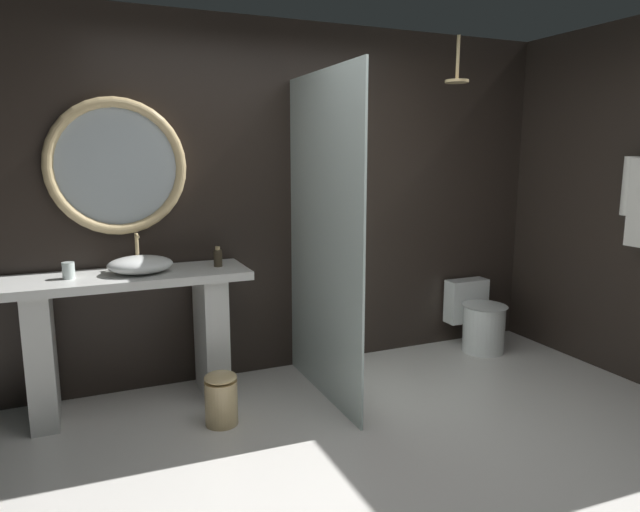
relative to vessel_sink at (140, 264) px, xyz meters
The scene contains 12 objects.
ground_plane 2.10m from the vessel_sink, 56.72° to the right, with size 5.76×5.76×0.00m, color silver.
back_wall_panel 1.13m from the vessel_sink, 18.34° to the left, with size 4.80×0.10×2.60m, color black.
side_wall_right 3.49m from the vessel_sink, 13.34° to the right, with size 0.10×2.47×2.60m, color black.
vanity_counter 0.42m from the vessel_sink, behind, with size 1.53×0.51×0.90m.
vessel_sink is the anchor object (origin of this frame).
tumbler_cup 0.42m from the vessel_sink, behind, with size 0.07×0.07×0.10m, color silver.
soap_dispenser 0.51m from the vessel_sink, ahead, with size 0.06×0.06×0.14m.
round_wall_mirror 0.67m from the vessel_sink, 108.88° to the left, with size 0.90×0.07×0.90m.
shower_glass_panel 1.19m from the vessel_sink, 14.66° to the right, with size 0.02×1.18×2.18m, color silver.
rain_shower_head 2.61m from the vessel_sink, ahead, with size 0.17×0.17×0.33m.
toilet 2.82m from the vessel_sink, ahead, with size 0.37×0.52×0.57m.
waste_bin 0.99m from the vessel_sink, 50.13° to the right, with size 0.20×0.20×0.34m.
Camera 1 is at (-1.36, -2.13, 1.66)m, focal length 31.57 mm.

